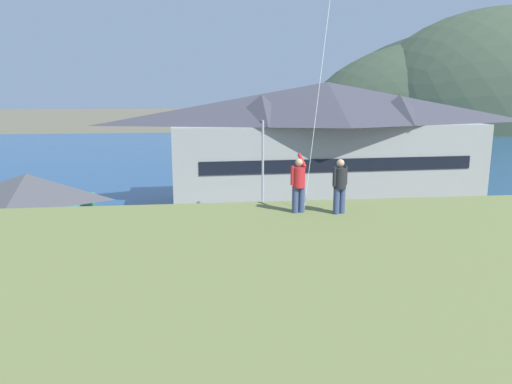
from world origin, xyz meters
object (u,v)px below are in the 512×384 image
at_px(storage_shed_waterside, 258,174).
at_px(parked_car_front_row_silver, 133,235).
at_px(moored_boat_wharfside, 218,174).
at_px(harbor_lodge, 326,139).
at_px(person_kite_flyer, 299,183).
at_px(parked_car_front_row_end, 55,283).
at_px(person_companion, 340,185).
at_px(parked_car_mid_row_near, 506,227).
at_px(parking_light_pole, 263,170).
at_px(storage_shed_near_lot, 30,216).
at_px(wharf_dock, 248,176).
at_px(parked_car_mid_row_center, 161,283).
at_px(parked_car_corner_spot, 434,227).
at_px(parked_car_lone_by_shed, 496,258).
at_px(parked_car_back_row_right, 345,228).
at_px(parked_car_front_row_red, 339,266).

height_order(storage_shed_waterside, parked_car_front_row_silver, storage_shed_waterside).
height_order(moored_boat_wharfside, parked_car_front_row_silver, moored_boat_wharfside).
relative_size(harbor_lodge, person_kite_flyer, 16.14).
bearing_deg(parked_car_front_row_end, person_companion, -35.43).
xyz_separation_m(parked_car_mid_row_near, parking_light_pole, (-16.11, 3.88, 3.57)).
distance_m(harbor_lodge, storage_shed_near_lot, 25.91).
bearing_deg(parked_car_mid_row_near, wharf_dock, 119.13).
xyz_separation_m(harbor_lodge, storage_shed_waterside, (-6.01, 2.33, -3.47)).
height_order(harbor_lodge, parked_car_mid_row_center, harbor_lodge).
xyz_separation_m(moored_boat_wharfside, parked_car_corner_spot, (13.42, -25.19, 0.34)).
relative_size(moored_boat_wharfside, parked_car_mid_row_center, 1.78).
xyz_separation_m(parked_car_lone_by_shed, person_kite_flyer, (-12.87, -8.59, 6.04)).
distance_m(parked_car_lone_by_shed, parked_car_corner_spot, 6.25).
relative_size(harbor_lodge, parked_car_corner_spot, 6.92).
height_order(parked_car_corner_spot, person_companion, person_companion).
bearing_deg(parked_car_mid_row_near, parked_car_corner_spot, 174.70).
bearing_deg(parked_car_front_row_end, parked_car_mid_row_center, -6.94).
bearing_deg(parked_car_corner_spot, parked_car_front_row_silver, 178.70).
relative_size(harbor_lodge, person_companion, 17.22).
xyz_separation_m(harbor_lodge, parked_car_back_row_right, (-2.05, -12.91, -4.68)).
bearing_deg(parked_car_lone_by_shed, person_companion, -142.59).
bearing_deg(parked_car_front_row_red, person_companion, -107.46).
relative_size(parked_car_front_row_silver, parking_light_pole, 0.53).
xyz_separation_m(storage_shed_waterside, parked_car_corner_spot, (9.98, -15.79, -1.20)).
bearing_deg(moored_boat_wharfside, storage_shed_near_lot, -115.62).
bearing_deg(storage_shed_waterside, parked_car_front_row_red, -86.20).
bearing_deg(storage_shed_waterside, person_kite_flyer, -94.64).
relative_size(parked_car_front_row_silver, parked_car_front_row_red, 0.97).
xyz_separation_m(parked_car_mid_row_center, parking_light_pole, (6.34, 11.08, 3.57)).
bearing_deg(moored_boat_wharfside, parked_car_mid_row_center, -97.11).
relative_size(storage_shed_near_lot, wharf_dock, 0.50).
bearing_deg(parked_car_back_row_right, person_kite_flyer, -112.74).
bearing_deg(parked_car_back_row_right, parked_car_lone_by_shed, -46.53).
bearing_deg(parked_car_corner_spot, parked_car_mid_row_center, -156.38).
relative_size(parked_car_back_row_right, parked_car_lone_by_shed, 0.99).
xyz_separation_m(parked_car_mid_row_near, parked_car_front_row_red, (-13.43, -6.06, 0.00)).
relative_size(storage_shed_waterside, parked_car_front_row_red, 1.49).
bearing_deg(parked_car_front_row_end, storage_shed_waterside, 61.19).
xyz_separation_m(parked_car_front_row_end, person_kite_flyer, (10.08, -7.77, 6.04)).
bearing_deg(parked_car_front_row_silver, parked_car_front_row_end, -109.58).
relative_size(storage_shed_near_lot, parked_car_front_row_end, 1.73).
bearing_deg(storage_shed_waterside, moored_boat_wharfside, 110.09).
height_order(harbor_lodge, moored_boat_wharfside, harbor_lodge).
bearing_deg(harbor_lodge, wharf_dock, 115.05).
distance_m(storage_shed_near_lot, parked_car_corner_spot, 25.73).
distance_m(moored_boat_wharfside, parked_car_front_row_silver, 25.57).
height_order(wharf_dock, parked_car_mid_row_near, parked_car_mid_row_near).
bearing_deg(parked_car_mid_row_center, person_kite_flyer, -54.79).
bearing_deg(parked_car_back_row_right, wharf_dock, 98.59).
bearing_deg(parked_car_mid_row_near, parked_car_back_row_right, 174.74).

